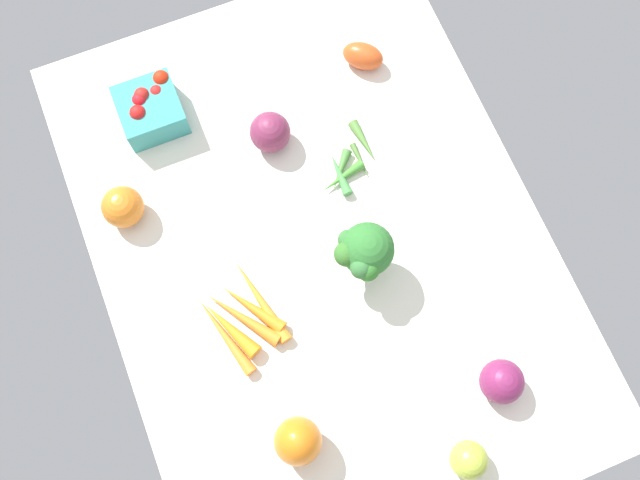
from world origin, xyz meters
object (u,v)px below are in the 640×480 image
object	(u,v)px
red_onion_near_basket	(270,132)
red_onion_center	(502,381)
carrot_bunch	(242,317)
okra_pile	(348,165)
heirloom_tomato_green	(469,460)
broccoli_head	(365,252)
heirloom_tomato_orange	(123,207)
berry_basket	(150,109)
bell_pepper_orange	(298,441)
roma_tomato	(363,56)

from	to	relation	value
red_onion_near_basket	red_onion_center	distance (cm)	57.97
carrot_bunch	okra_pile	bearing A→B (deg)	124.80
heirloom_tomato_green	broccoli_head	size ratio (longest dim) A/B	0.46
red_onion_near_basket	carrot_bunch	size ratio (longest dim) A/B	0.37
heirloom_tomato_orange	berry_basket	distance (cm)	19.15
heirloom_tomato_orange	carrot_bunch	xyz separation A→B (cm)	(25.24, 12.30, -2.45)
okra_pile	broccoli_head	distance (cm)	20.01
heirloom_tomato_green	heirloom_tomato_orange	distance (cm)	70.81
okra_pile	berry_basket	bearing A→B (deg)	-127.54
okra_pile	heirloom_tomato_orange	distance (cm)	40.12
red_onion_center	okra_pile	bearing A→B (deg)	-169.94
red_onion_center	berry_basket	world-z (taller)	berry_basket
red_onion_near_basket	bell_pepper_orange	world-z (taller)	bell_pepper_orange
berry_basket	bell_pepper_orange	bearing A→B (deg)	3.19
broccoli_head	carrot_bunch	distance (cm)	23.57
carrot_bunch	bell_pepper_orange	bearing A→B (deg)	3.81
heirloom_tomato_orange	broccoli_head	world-z (taller)	broccoli_head
heirloom_tomato_green	carrot_bunch	xyz separation A→B (cm)	(-34.83, -25.19, -1.83)
heirloom_tomato_orange	berry_basket	xyz separation A→B (cm)	(-16.18, 10.23, -0.26)
berry_basket	carrot_bunch	xyz separation A→B (cm)	(41.42, 2.07, -2.19)
broccoli_head	bell_pepper_orange	bearing A→B (deg)	-41.86
bell_pepper_orange	red_onion_center	size ratio (longest dim) A/B	1.36
roma_tomato	okra_pile	bearing A→B (deg)	-79.22
roma_tomato	carrot_bunch	xyz separation A→B (cm)	(37.50, -37.92, -1.22)
carrot_bunch	berry_basket	bearing A→B (deg)	-177.14
broccoli_head	red_onion_center	size ratio (longest dim) A/B	1.82
heirloom_tomato_green	red_onion_near_basket	size ratio (longest dim) A/B	0.83
okra_pile	roma_tomato	bearing A→B (deg)	150.06
berry_basket	carrot_bunch	world-z (taller)	berry_basket
bell_pepper_orange	roma_tomato	distance (cm)	70.04
okra_pile	carrot_bunch	xyz separation A→B (cm)	(18.91, -27.22, 0.29)
heirloom_tomato_orange	carrot_bunch	world-z (taller)	heirloom_tomato_orange
broccoli_head	berry_basket	xyz separation A→B (cm)	(-40.36, -24.44, -5.14)
red_onion_center	berry_basket	distance (cm)	76.93
heirloom_tomato_green	okra_pile	distance (cm)	53.82
red_onion_center	carrot_bunch	world-z (taller)	red_onion_center
berry_basket	broccoli_head	bearing A→B (deg)	31.20
red_onion_near_basket	okra_pile	bearing A→B (deg)	47.65
heirloom_tomato_green	carrot_bunch	world-z (taller)	heirloom_tomato_green
bell_pepper_orange	roma_tomato	bearing A→B (deg)	148.63
red_onion_center	red_onion_near_basket	bearing A→B (deg)	-160.97
bell_pepper_orange	broccoli_head	distance (cm)	31.52
heirloom_tomato_green	okra_pile	bearing A→B (deg)	177.84
okra_pile	broccoli_head	bearing A→B (deg)	-15.17
broccoli_head	heirloom_tomato_orange	bearing A→B (deg)	-124.89
heirloom_tomato_green	heirloom_tomato_orange	world-z (taller)	heirloom_tomato_orange
okra_pile	red_onion_center	bearing A→B (deg)	10.06
red_onion_near_basket	roma_tomato	bearing A→B (deg)	111.65
broccoli_head	carrot_bunch	bearing A→B (deg)	-87.29
okra_pile	berry_basket	world-z (taller)	berry_basket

